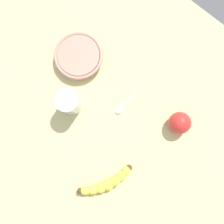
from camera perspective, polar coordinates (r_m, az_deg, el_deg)
name	(u,v)px	position (r cm, az deg, el deg)	size (l,w,h in cm)	color
wooden_tabletop	(88,133)	(80.03, -5.95, -5.16)	(120.00, 120.00, 3.00)	#CEC282
banana	(107,183)	(77.72, -1.21, -17.17)	(18.27, 9.98, 3.74)	yellow
smoothie_glass	(70,103)	(75.03, -10.43, 2.24)	(7.17, 7.17, 10.93)	silver
ceramic_bowl	(79,56)	(81.41, -8.21, 13.46)	(16.69, 16.69, 3.53)	tan
apple_fruit	(180,123)	(77.77, 16.43, -2.60)	(7.24, 7.24, 7.24)	red
teaspoon	(121,108)	(78.33, 2.22, 0.98)	(11.25, 2.54, 0.80)	silver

